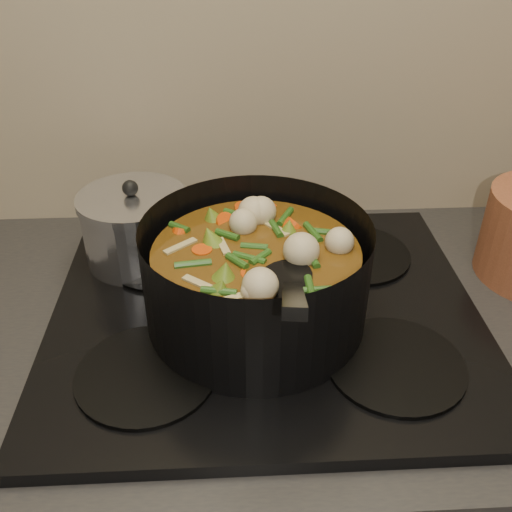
{
  "coord_description": "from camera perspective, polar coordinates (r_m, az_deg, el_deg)",
  "views": [
    {
      "loc": [
        -0.05,
        1.27,
        1.46
      ],
      "look_at": [
        -0.02,
        1.91,
        1.04
      ],
      "focal_mm": 40.0,
      "sensor_mm": 36.0,
      "label": 1
    }
  ],
  "objects": [
    {
      "name": "saucepan",
      "position": [
        0.94,
        -11.96,
        2.84
      ],
      "size": [
        0.17,
        0.17,
        0.14
      ],
      "rotation": [
        0.0,
        0.0,
        0.3
      ],
      "color": "silver",
      "rests_on": "stovetop"
    },
    {
      "name": "stovetop",
      "position": [
        0.85,
        0.94,
        -5.58
      ],
      "size": [
        0.62,
        0.54,
        0.03
      ],
      "color": "black",
      "rests_on": "counter"
    },
    {
      "name": "counter",
      "position": [
        1.2,
        0.72,
        -23.11
      ],
      "size": [
        2.64,
        0.64,
        0.91
      ],
      "color": "brown",
      "rests_on": "ground"
    },
    {
      "name": "stockpot",
      "position": [
        0.78,
        0.03,
        -2.21
      ],
      "size": [
        0.38,
        0.46,
        0.23
      ],
      "rotation": [
        0.0,
        0.0,
        -0.3
      ],
      "color": "black",
      "rests_on": "stovetop"
    }
  ]
}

